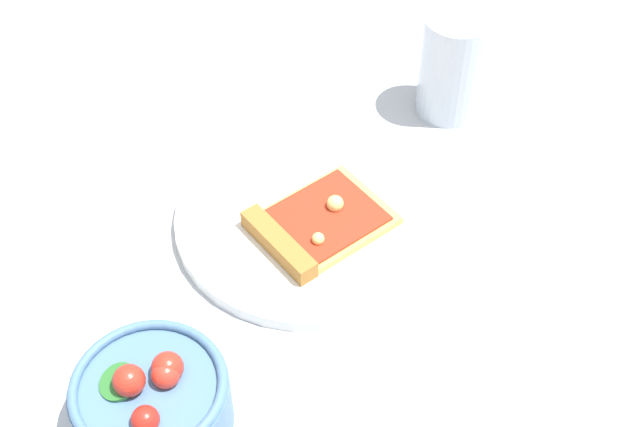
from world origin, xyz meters
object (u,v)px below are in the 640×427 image
(plate, at_px, (310,217))
(soda_glass, at_px, (453,68))
(salad_bowl, at_px, (152,402))
(pizza_slice_main, at_px, (313,226))

(plate, relative_size, soda_glass, 2.20)
(salad_bowl, bearing_deg, plate, -147.02)
(soda_glass, bearing_deg, salad_bowl, 27.08)
(pizza_slice_main, xyz_separation_m, soda_glass, (-0.22, -0.10, 0.04))
(soda_glass, bearing_deg, plate, 20.64)
(plate, bearing_deg, pizza_slice_main, 70.97)
(plate, xyz_separation_m, soda_glass, (-0.22, -0.08, 0.05))
(pizza_slice_main, height_order, soda_glass, soda_glass)
(plate, distance_m, soda_glass, 0.24)
(pizza_slice_main, relative_size, salad_bowl, 1.11)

